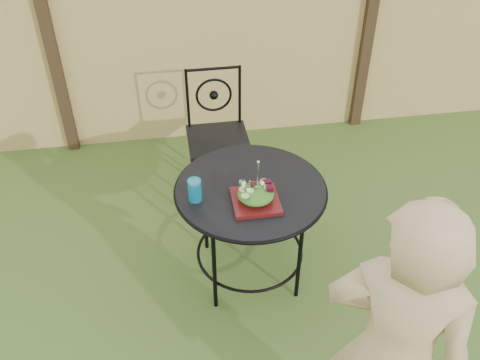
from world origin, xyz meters
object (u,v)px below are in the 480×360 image
at_px(diner, 392,356).
at_px(patio_chair, 217,130).
at_px(patio_table, 250,205).
at_px(salad_plate, 256,201).

bearing_deg(diner, patio_chair, -43.80).
distance_m(patio_table, diner, 1.35).
xyz_separation_m(patio_table, salad_plate, (0.00, -0.14, 0.15)).
relative_size(patio_chair, diner, 0.57).
bearing_deg(patio_chair, patio_table, -85.08).
bearing_deg(diner, salad_plate, -37.68).
xyz_separation_m(patio_chair, salad_plate, (0.09, -1.13, 0.23)).
bearing_deg(diner, patio_table, -39.24).
height_order(patio_chair, diner, diner).
distance_m(diner, salad_plate, 1.20).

